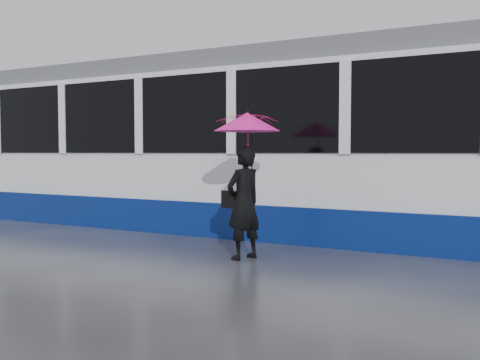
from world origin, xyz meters
The scene contains 6 objects.
ground centered at (0.00, 0.00, 0.00)m, with size 90.00×90.00×0.00m, color #27272C.
rails centered at (0.00, 2.50, 0.01)m, with size 34.00×1.51×0.02m.
tram centered at (1.05, 2.50, 1.64)m, with size 26.00×2.56×3.35m.
woman centered at (1.52, -0.13, 0.80)m, with size 0.58×0.38×1.60m, color black.
umbrella centered at (1.57, -0.13, 1.75)m, with size 1.20×1.20×1.08m.
handbag centered at (1.30, -0.11, 0.84)m, with size 0.31×0.21×0.43m.
Camera 1 is at (5.02, -6.76, 1.51)m, focal length 40.00 mm.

